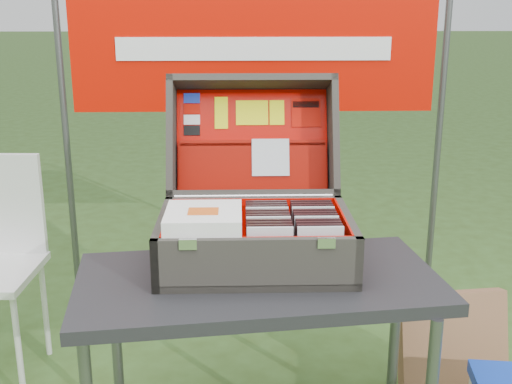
{
  "coord_description": "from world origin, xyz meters",
  "views": [
    {
      "loc": [
        -0.07,
        -1.77,
        1.48
      ],
      "look_at": [
        -0.02,
        0.1,
        0.93
      ],
      "focal_mm": 45.0,
      "sensor_mm": 36.0,
      "label": 1
    }
  ],
  "objects": [
    {
      "name": "table",
      "position": [
        -0.01,
        0.03,
        0.34
      ],
      "size": [
        1.16,
        0.68,
        0.69
      ],
      "primitive_type": null,
      "rotation": [
        0.0,
        0.0,
        0.12
      ],
      "color": "#2A2A2D",
      "rests_on": "ground"
    },
    {
      "name": "table_top",
      "position": [
        -0.01,
        0.03,
        0.67
      ],
      "size": [
        1.16,
        0.68,
        0.04
      ],
      "primitive_type": "cube",
      "rotation": [
        0.0,
        0.0,
        0.12
      ],
      "color": "#2A2A2D",
      "rests_on": "ground"
    },
    {
      "name": "table_leg_bl",
      "position": [
        -0.5,
        0.24,
        0.32
      ],
      "size": [
        0.04,
        0.04,
        0.65
      ],
      "primitive_type": "cylinder",
      "color": "#59595B",
      "rests_on": "ground"
    },
    {
      "name": "table_leg_br",
      "position": [
        0.48,
        0.24,
        0.32
      ],
      "size": [
        0.04,
        0.04,
        0.65
      ],
      "primitive_type": "cylinder",
      "color": "#59595B",
      "rests_on": "ground"
    },
    {
      "name": "suitcase",
      "position": [
        -0.02,
        0.18,
        0.96
      ],
      "size": [
        0.6,
        0.59,
        0.54
      ],
      "primitive_type": null,
      "color": "#444039",
      "rests_on": "table"
    },
    {
      "name": "suitcase_base_bottom",
      "position": [
        -0.02,
        0.12,
        0.7
      ],
      "size": [
        0.6,
        0.43,
        0.02
      ],
      "primitive_type": "cube",
      "color": "#444039",
      "rests_on": "table_top"
    },
    {
      "name": "suitcase_base_wall_front",
      "position": [
        -0.02,
        -0.08,
        0.77
      ],
      "size": [
        0.6,
        0.02,
        0.16
      ],
      "primitive_type": "cube",
      "color": "#444039",
      "rests_on": "table_top"
    },
    {
      "name": "suitcase_base_wall_back",
      "position": [
        -0.02,
        0.33,
        0.77
      ],
      "size": [
        0.6,
        0.02,
        0.16
      ],
      "primitive_type": "cube",
      "color": "#444039",
      "rests_on": "table_top"
    },
    {
      "name": "suitcase_base_wall_left",
      "position": [
        -0.31,
        0.12,
        0.77
      ],
      "size": [
        0.02,
        0.43,
        0.16
      ],
      "primitive_type": "cube",
      "color": "#444039",
      "rests_on": "table_top"
    },
    {
      "name": "suitcase_base_wall_right",
      "position": [
        0.27,
        0.12,
        0.77
      ],
      "size": [
        0.02,
        0.43,
        0.16
      ],
      "primitive_type": "cube",
      "color": "#444039",
      "rests_on": "table_top"
    },
    {
      "name": "suitcase_liner_floor",
      "position": [
        -0.02,
        0.12,
        0.71
      ],
      "size": [
        0.56,
        0.38,
        0.01
      ],
      "primitive_type": "cube",
      "color": "#DA0602",
      "rests_on": "suitcase_base_bottom"
    },
    {
      "name": "suitcase_latch_left",
      "position": [
        -0.21,
        -0.09,
        0.84
      ],
      "size": [
        0.05,
        0.01,
        0.03
      ],
      "primitive_type": "cube",
      "color": "silver",
      "rests_on": "suitcase_base_wall_front"
    },
    {
      "name": "suitcase_latch_right",
      "position": [
        0.17,
        -0.09,
        0.84
      ],
      "size": [
        0.05,
        0.01,
        0.03
      ],
      "primitive_type": "cube",
      "color": "silver",
      "rests_on": "suitcase_base_wall_front"
    },
    {
      "name": "suitcase_hinge",
      "position": [
        -0.02,
        0.34,
        0.85
      ],
      "size": [
        0.54,
        0.02,
        0.02
      ],
      "primitive_type": "cylinder",
      "rotation": [
        0.0,
        1.57,
        0.0
      ],
      "color": "silver",
      "rests_on": "suitcase_base_wall_back"
    },
    {
      "name": "suitcase_lid_back",
      "position": [
        -0.02,
        0.56,
        1.0
      ],
      "size": [
        0.6,
        0.17,
        0.41
      ],
      "primitive_type": "cube",
      "rotation": [
        -1.93,
        0.0,
        0.0
      ],
      "color": "#444039",
      "rests_on": "suitcase_base_wall_back"
    },
    {
      "name": "suitcase_lid_rim_far",
      "position": [
        -0.02,
        0.56,
        1.21
      ],
      "size": [
        0.6,
        0.16,
        0.08
      ],
      "primitive_type": "cube",
      "rotation": [
        -1.93,
        0.0,
        0.0
      ],
      "color": "#444039",
      "rests_on": "suitcase_lid_back"
    },
    {
      "name": "suitcase_lid_rim_near",
      "position": [
        -0.02,
        0.42,
        0.83
      ],
      "size": [
        0.6,
        0.16,
        0.08
      ],
      "primitive_type": "cube",
      "rotation": [
        -1.93,
        0.0,
        0.0
      ],
      "color": "#444039",
      "rests_on": "suitcase_lid_back"
    },
    {
      "name": "suitcase_lid_rim_left",
      "position": [
        -0.31,
        0.49,
        1.02
      ],
      "size": [
        0.02,
        0.3,
        0.46
      ],
      "primitive_type": "cube",
      "rotation": [
        -1.93,
        0.0,
        0.0
      ],
      "color": "#444039",
      "rests_on": "suitcase_lid_back"
    },
    {
      "name": "suitcase_lid_rim_right",
      "position": [
        0.27,
        0.49,
        1.02
      ],
      "size": [
        0.02,
        0.3,
        0.46
      ],
      "primitive_type": "cube",
      "rotation": [
        -1.93,
        0.0,
        0.0
      ],
      "color": "#444039",
      "rests_on": "suitcase_lid_back"
    },
    {
      "name": "suitcase_lid_liner",
      "position": [
        -0.02,
        0.54,
        1.0
      ],
      "size": [
        0.55,
        0.14,
        0.36
      ],
      "primitive_type": "cube",
      "rotation": [
        -1.93,
        0.0,
        0.0
      ],
      "color": "#DA0602",
      "rests_on": "suitcase_lid_back"
    },
    {
      "name": "suitcase_liner_wall_front",
      "position": [
        -0.02,
        -0.06,
        0.78
      ],
      "size": [
        0.56,
        0.01,
        0.14
      ],
      "primitive_type": "cube",
      "color": "#DA0602",
      "rests_on": "suitcase_base_bottom"
    },
    {
      "name": "suitcase_liner_wall_back",
      "position": [
        -0.02,
        0.31,
        0.78
      ],
      "size": [
        0.56,
        0.01,
        0.14
      ],
      "primitive_type": "cube",
      "color": "#DA0602",
      "rests_on": "suitcase_base_bottom"
    },
    {
      "name": "suitcase_liner_wall_left",
      "position": [
        -0.3,
        0.12,
        0.78
      ],
      "size": [
        0.01,
        0.38,
        0.14
      ],
      "primitive_type": "cube",
      "color": "#DA0602",
      "rests_on": "suitcase_base_bottom"
    },
    {
      "name": "suitcase_liner_wall_right",
      "position": [
        0.26,
        0.12,
        0.78
      ],
      "size": [
        0.01,
        0.38,
        0.14
      ],
      "primitive_type": "cube",
      "color": "#DA0602",
      "rests_on": "suitcase_base_bottom"
    },
    {
      "name": "suitcase_lid_pocket",
      "position": [
        -0.02,
        0.49,
        0.92
      ],
      "size": [
        0.54,
        0.09,
        0.17
      ],
      "primitive_type": "cube",
      "rotation": [
        -1.93,
        0.0,
        0.0
      ],
      "color": "#7B0700",
      "rests_on": "suitcase_lid_liner"
    },
    {
      "name": "suitcase_pocket_edge",
      "position": [
        -0.02,
        0.51,
        1.0
      ],
      "size": [
        0.53,
        0.03,
        0.03
      ],
      "primitive_type": "cube",
      "rotation": [
        -1.93,
        0.0,
        0.0
      ],
      "color": "#7B0700",
      "rests_on": "suitcase_lid_pocket"
    },
    {
      "name": "suitcase_pocket_cd",
      "position": [
        0.04,
        0.48,
        0.95
      ],
      "size": [
        0.13,
        0.06,
        0.13
      ],
      "primitive_type": "cube",
      "rotation": [
        -1.93,
        0.0,
        0.0
      ],
      "color": "silver",
      "rests_on": "suitcase_lid_pocket"
    },
    {
      "name": "lid_sticker_cc_a",
      "position": [
        -0.24,
        0.59,
        1.15
      ],
      "size": [
        0.06,
        0.02,
        0.04
      ],
      "primitive_type": "cube",
      "rotation": [
        -1.93,
        0.0,
        0.0
      ],
      "color": "#1933B2",
      "rests_on": "suitcase_lid_liner"
    },
    {
      "name": "lid_sticker_cc_b",
      "position": [
        -0.24,
        0.58,
        1.11
      ],
      "size": [
        0.06,
        0.02,
        0.04
      ],
      "primitive_type": "cube",
      "rotation": [
        -1.93,
        0.0,
        0.0
      ],
      "color": "#BC0B00",
      "rests_on": "suitcase_lid_liner"
    },
    {
      "name": "lid_sticker_cc_c",
      "position": [
        -0.24,
        0.56,
        1.08
      ],
      "size": [
        0.06,
        0.02,
        0.04
      ],
      "primitive_type": "cube",
      "rotation": [
        -1.93,
        0.0,
        0.0
      ],
      "color": "white",
      "rests_on": "suitcase_lid_liner"
    },
    {
      "name": "lid_sticker_cc_d",
      "position": [
        -0.24,
        0.55,
        1.04
      ],
      "size": [
        0.06,
        0.02,
        0.04
      ],
      "primitive_type": "cube",
      "rotation": [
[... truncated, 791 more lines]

